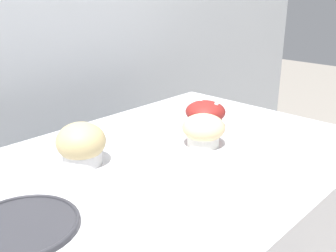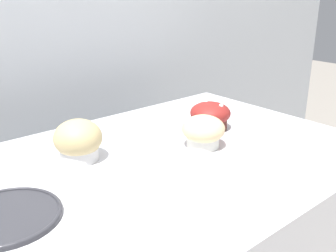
{
  "view_description": "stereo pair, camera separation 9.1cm",
  "coord_description": "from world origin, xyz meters",
  "px_view_note": "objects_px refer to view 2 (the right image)",
  "views": [
    {
      "loc": [
        -0.53,
        -0.54,
        1.28
      ],
      "look_at": [
        0.09,
        0.05,
        0.96
      ],
      "focal_mm": 42.0,
      "sensor_mm": 36.0,
      "label": 1
    },
    {
      "loc": [
        -0.47,
        -0.6,
        1.28
      ],
      "look_at": [
        0.09,
        0.05,
        0.96
      ],
      "focal_mm": 42.0,
      "sensor_mm": 36.0,
      "label": 2
    }
  ],
  "objects_px": {
    "serving_plate": "(6,216)",
    "muffin_back_left": "(78,141)",
    "muffin_front_center": "(203,131)",
    "muffin_back_right": "(210,116)"
  },
  "relations": [
    {
      "from": "muffin_front_center",
      "to": "muffin_back_right",
      "type": "distance_m",
      "value": 0.12
    },
    {
      "from": "serving_plate",
      "to": "muffin_back_left",
      "type": "bearing_deg",
      "value": 31.77
    },
    {
      "from": "muffin_back_left",
      "to": "serving_plate",
      "type": "relative_size",
      "value": 0.57
    },
    {
      "from": "muffin_back_right",
      "to": "muffin_back_left",
      "type": "bearing_deg",
      "value": 172.13
    },
    {
      "from": "muffin_back_left",
      "to": "muffin_back_right",
      "type": "height_order",
      "value": "muffin_back_left"
    },
    {
      "from": "serving_plate",
      "to": "muffin_front_center",
      "type": "bearing_deg",
      "value": 0.29
    },
    {
      "from": "muffin_front_center",
      "to": "muffin_back_left",
      "type": "height_order",
      "value": "muffin_back_left"
    },
    {
      "from": "muffin_back_right",
      "to": "muffin_front_center",
      "type": "bearing_deg",
      "value": -143.85
    },
    {
      "from": "muffin_front_center",
      "to": "serving_plate",
      "type": "relative_size",
      "value": 0.56
    },
    {
      "from": "muffin_front_center",
      "to": "serving_plate",
      "type": "distance_m",
      "value": 0.46
    }
  ]
}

